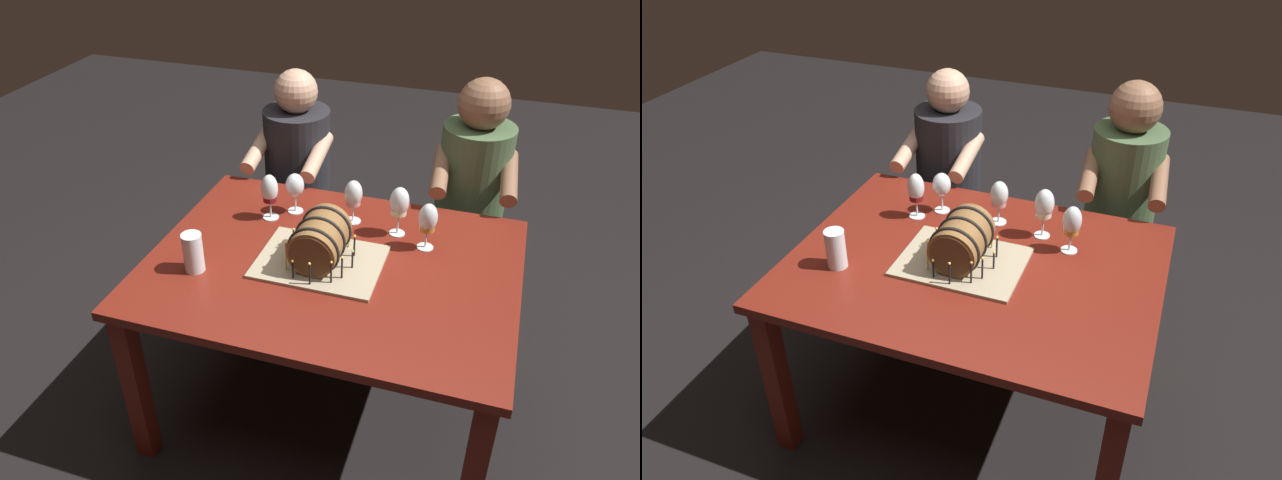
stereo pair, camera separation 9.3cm
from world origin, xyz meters
The scene contains 11 objects.
ground_plane centered at (0.00, 0.00, 0.00)m, with size 8.00×8.00×0.00m, color black.
dining_table centered at (0.00, 0.00, 0.63)m, with size 1.34×1.03×0.73m.
barrel_cake centered at (-0.04, -0.02, 0.82)m, with size 0.45×0.34×0.20m.
wine_glass_amber centered at (0.31, 0.20, 0.85)m, with size 0.07×0.07×0.19m.
wine_glass_empty centered at (-0.25, 0.30, 0.85)m, with size 0.08×0.08×0.17m.
wine_glass_white centered at (0.18, 0.26, 0.87)m, with size 0.08×0.08×0.20m.
wine_glass_red centered at (-0.33, 0.23, 0.86)m, with size 0.07×0.07×0.19m.
wine_glass_rose centered at (-0.01, 0.30, 0.85)m, with size 0.07×0.07×0.18m.
beer_pint centered at (-0.46, -0.19, 0.80)m, with size 0.07×0.07×0.15m.
person_seated_left centered at (-0.42, 0.79, 0.53)m, with size 0.36×0.45×1.16m.
person_seated_right centered at (0.42, 0.79, 0.55)m, with size 0.37×0.47×1.21m.
Camera 2 is at (0.61, -1.74, 2.04)m, focal length 34.73 mm.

